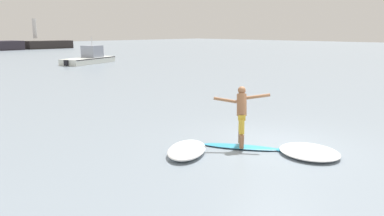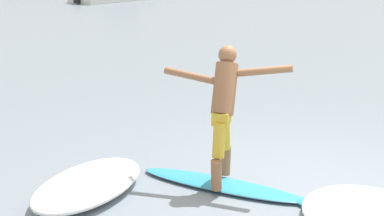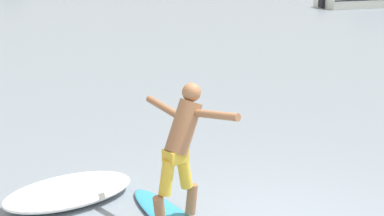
{
  "view_description": "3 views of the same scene",
  "coord_description": "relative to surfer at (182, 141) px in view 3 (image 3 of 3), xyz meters",
  "views": [
    {
      "loc": [
        -9.22,
        -5.8,
        3.34
      ],
      "look_at": [
        -1.06,
        2.34,
        0.93
      ],
      "focal_mm": 35.0,
      "sensor_mm": 36.0,
      "label": 1
    },
    {
      "loc": [
        -4.55,
        -4.57,
        2.8
      ],
      "look_at": [
        -0.42,
        1.95,
        0.62
      ],
      "focal_mm": 50.0,
      "sensor_mm": 36.0,
      "label": 2
    },
    {
      "loc": [
        -0.75,
        -5.43,
        3.22
      ],
      "look_at": [
        -0.71,
        1.44,
        1.23
      ],
      "focal_mm": 50.0,
      "sensor_mm": 36.0,
      "label": 3
    }
  ],
  "objects": [
    {
      "name": "wave_foam_at_nose",
      "position": [
        -1.55,
        0.66,
        -0.95
      ],
      "size": [
        2.04,
        1.81,
        0.24
      ],
      "color": "white",
      "rests_on": "ground"
    },
    {
      "name": "surfer",
      "position": [
        0.0,
        0.0,
        0.0
      ],
      "size": [
        1.13,
        1.27,
        1.69
      ],
      "color": "#986644",
      "rests_on": "surfboard"
    }
  ]
}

